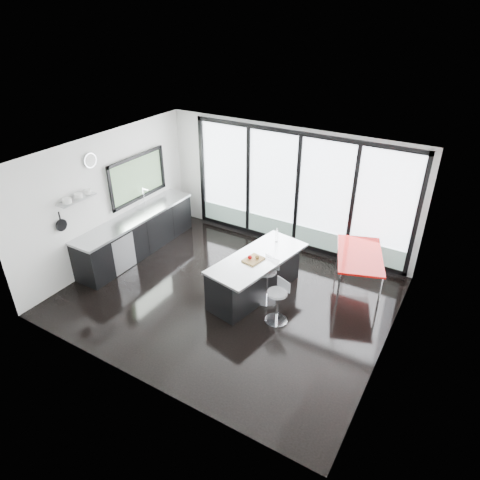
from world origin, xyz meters
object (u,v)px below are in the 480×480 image
Objects in this scene: island at (255,274)px; red_table at (357,271)px; bar_stool_far at (266,285)px; bar_stool_near at (277,307)px.

island is 1.52× the size of red_table.
red_table is (1.66, 1.20, -0.04)m from island.
bar_stool_far is at bearing -19.55° from island.
red_table is at bearing 84.08° from bar_stool_near.
bar_stool_far is 1.89m from red_table.
island is 2.05m from red_table.
red_table reaches higher than bar_stool_far.
bar_stool_far is 0.49× the size of red_table.
red_table is (0.91, 1.76, 0.07)m from bar_stool_near.
island is 3.13× the size of bar_stool_far.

